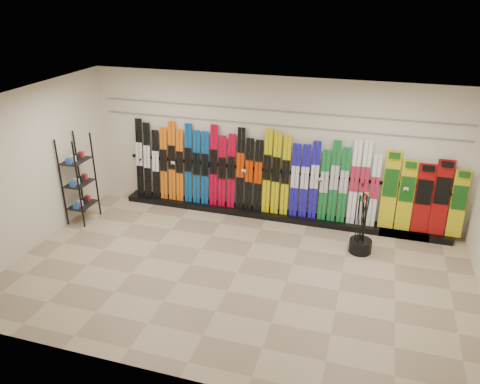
% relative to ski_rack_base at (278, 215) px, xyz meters
% --- Properties ---
extents(floor, '(8.00, 8.00, 0.00)m').
position_rel_ski_rack_base_xyz_m(floor, '(-0.22, -2.28, -0.06)').
color(floor, gray).
rests_on(floor, ground).
extents(back_wall, '(8.00, 0.00, 8.00)m').
position_rel_ski_rack_base_xyz_m(back_wall, '(-0.22, 0.22, 1.44)').
color(back_wall, beige).
rests_on(back_wall, floor).
extents(left_wall, '(0.00, 5.00, 5.00)m').
position_rel_ski_rack_base_xyz_m(left_wall, '(-4.22, -2.28, 1.44)').
color(left_wall, beige).
rests_on(left_wall, floor).
extents(ceiling, '(8.00, 8.00, 0.00)m').
position_rel_ski_rack_base_xyz_m(ceiling, '(-0.22, -2.28, 2.94)').
color(ceiling, silver).
rests_on(ceiling, back_wall).
extents(ski_rack_base, '(8.00, 0.40, 0.12)m').
position_rel_ski_rack_base_xyz_m(ski_rack_base, '(0.00, 0.00, 0.00)').
color(ski_rack_base, black).
rests_on(ski_rack_base, floor).
extents(skis, '(5.38, 0.21, 1.82)m').
position_rel_ski_rack_base_xyz_m(skis, '(-0.70, 0.04, 0.90)').
color(skis, black).
rests_on(skis, ski_rack_base).
extents(snowboards, '(1.57, 0.24, 1.58)m').
position_rel_ski_rack_base_xyz_m(snowboards, '(2.85, 0.07, 0.79)').
color(snowboards, gold).
rests_on(snowboards, ski_rack_base).
extents(accessory_rack, '(0.40, 0.60, 1.88)m').
position_rel_ski_rack_base_xyz_m(accessory_rack, '(-3.97, -1.29, 0.88)').
color(accessory_rack, black).
rests_on(accessory_rack, floor).
extents(pole_bin, '(0.42, 0.42, 0.25)m').
position_rel_ski_rack_base_xyz_m(pole_bin, '(1.80, -0.92, 0.07)').
color(pole_bin, black).
rests_on(pole_bin, floor).
extents(ski_poles, '(0.19, 0.26, 1.18)m').
position_rel_ski_rack_base_xyz_m(ski_poles, '(1.78, -0.92, 0.55)').
color(ski_poles, black).
rests_on(ski_poles, pole_bin).
extents(slatwall_rail_0, '(7.60, 0.02, 0.03)m').
position_rel_ski_rack_base_xyz_m(slatwall_rail_0, '(-0.22, 0.20, 1.94)').
color(slatwall_rail_0, gray).
rests_on(slatwall_rail_0, back_wall).
extents(slatwall_rail_1, '(7.60, 0.02, 0.03)m').
position_rel_ski_rack_base_xyz_m(slatwall_rail_1, '(-0.22, 0.20, 2.24)').
color(slatwall_rail_1, gray).
rests_on(slatwall_rail_1, back_wall).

